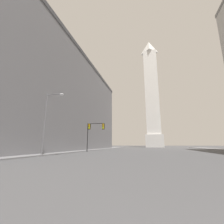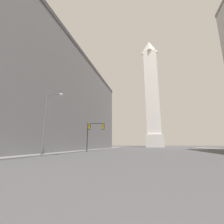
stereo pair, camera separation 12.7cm
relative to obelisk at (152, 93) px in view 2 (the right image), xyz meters
The scene contains 5 objects.
sidewalk_left 62.93m from the obelisk, 108.66° to the right, with size 5.00×98.77×0.15m, color slate.
building_left 59.52m from the obelisk, 120.16° to the right, with size 22.48×56.81×24.93m.
obelisk is the anchor object (origin of this frame).
traffic_light_mid_left 59.09m from the obelisk, 105.05° to the right, with size 4.05×0.50×6.07m.
street_lamp 71.35m from the obelisk, 103.06° to the right, with size 2.68×0.36×8.47m.
Camera 2 is at (-1.56, -0.20, 1.47)m, focal length 24.00 mm.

